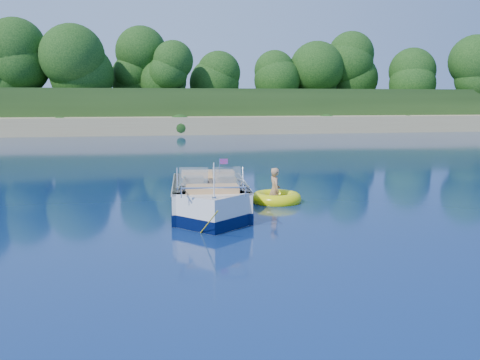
{
  "coord_description": "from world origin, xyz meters",
  "views": [
    {
      "loc": [
        -1.66,
        -11.23,
        2.98
      ],
      "look_at": [
        1.04,
        2.69,
        0.85
      ],
      "focal_mm": 40.0,
      "sensor_mm": 36.0,
      "label": 1
    }
  ],
  "objects": [
    {
      "name": "boy",
      "position": [
        2.29,
        3.79,
        0.0
      ],
      "size": [
        0.38,
        0.76,
        1.44
      ],
      "primitive_type": "imported",
      "rotation": [
        0.0,
        -0.17,
        1.64
      ],
      "color": "tan",
      "rests_on": "ground"
    },
    {
      "name": "treeline",
      "position": [
        0.04,
        41.01,
        5.55
      ],
      "size": [
        150.0,
        7.12,
        8.19
      ],
      "color": "black",
      "rests_on": "ground"
    },
    {
      "name": "ground",
      "position": [
        0.0,
        0.0,
        0.0
      ],
      "size": [
        160.0,
        160.0,
        0.0
      ],
      "primitive_type": "plane",
      "color": "#091A44",
      "rests_on": "ground"
    },
    {
      "name": "tow_tube",
      "position": [
        2.33,
        3.75,
        0.1
      ],
      "size": [
        1.89,
        1.89,
        0.39
      ],
      "rotation": [
        0.0,
        0.0,
        -0.34
      ],
      "color": "#F2F40B",
      "rests_on": "ground"
    },
    {
      "name": "motorboat",
      "position": [
        0.19,
        2.47,
        0.35
      ],
      "size": [
        2.27,
        5.47,
        1.82
      ],
      "rotation": [
        0.0,
        0.0,
        -0.09
      ],
      "color": "white",
      "rests_on": "ground"
    },
    {
      "name": "shoreline",
      "position": [
        0.0,
        63.77,
        0.98
      ],
      "size": [
        170.0,
        59.0,
        6.0
      ],
      "color": "tan",
      "rests_on": "ground"
    }
  ]
}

